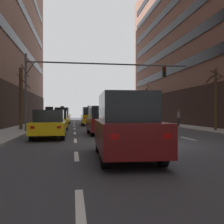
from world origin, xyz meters
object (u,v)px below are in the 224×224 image
taxi_driving_3 (50,124)px  taxi_driving_1 (89,116)px  car_driving_5 (126,126)px  street_tree_2 (21,98)px  car_driving_0 (101,120)px  street_tree_1 (147,104)px  taxi_driving_4 (62,116)px  car_driving_6 (113,116)px  street_tree_0 (215,97)px  traffic_signal_0 (84,77)px  pedestrian_0 (179,117)px  taxi_driving_2 (57,120)px

taxi_driving_3 → taxi_driving_1: bearing=76.9°
taxi_driving_3 → car_driving_5: (3.25, -7.27, 0.26)m
taxi_driving_1 → street_tree_2: bearing=-127.6°
car_driving_0 → taxi_driving_1: (-0.00, 12.49, 0.08)m
street_tree_1 → street_tree_2: street_tree_2 is taller
street_tree_1 → taxi_driving_4: bearing=-161.6°
car_driving_0 → taxi_driving_3: size_ratio=0.91×
taxi_driving_3 → car_driving_6: bearing=68.6°
car_driving_0 → street_tree_2: street_tree_2 is taller
street_tree_0 → street_tree_2: street_tree_2 is taller
car_driving_5 → street_tree_1: bearing=71.8°
taxi_driving_4 → car_driving_6: taxi_driving_4 is taller
car_driving_0 → traffic_signal_0: size_ratio=0.32×
car_driving_0 → taxi_driving_1: bearing=90.0°
taxi_driving_3 → traffic_signal_0: 6.19m
car_driving_0 → taxi_driving_4: bearing=102.2°
traffic_signal_0 → street_tree_2: (-5.25, 1.87, -1.61)m
taxi_driving_1 → taxi_driving_4: 4.61m
street_tree_2 → pedestrian_0: 15.50m
taxi_driving_4 → street_tree_0: 19.64m
car_driving_5 → street_tree_2: (-6.18, 13.61, 1.72)m
taxi_driving_2 → street_tree_0: bearing=-19.2°
traffic_signal_0 → taxi_driving_1: bearing=83.9°
taxi_driving_4 → street_tree_1: (12.86, 4.27, 1.80)m
street_tree_1 → street_tree_2: 22.21m
car_driving_5 → street_tree_1: size_ratio=0.83×
street_tree_2 → pedestrian_0: size_ratio=3.45×
taxi_driving_1 → street_tree_2: (-6.32, -8.20, 1.75)m
car_driving_5 → taxi_driving_3: bearing=114.0°
car_driving_5 → traffic_signal_0: (-0.93, 11.75, 3.33)m
street_tree_2 → taxi_driving_2: bearing=19.8°
pedestrian_0 → car_driving_6: bearing=125.7°
taxi_driving_3 → car_driving_6: car_driving_6 is taller
street_tree_1 → car_driving_5: bearing=-108.2°
taxi_driving_2 → taxi_driving_4: (0.00, 10.29, 0.25)m
street_tree_2 → taxi_driving_1: bearing=52.4°
taxi_driving_2 → car_driving_6: size_ratio=1.01×
car_driving_0 → taxi_driving_4: size_ratio=0.92×
car_driving_6 → traffic_signal_0: traffic_signal_0 is taller
traffic_signal_0 → pedestrian_0: 11.35m
taxi_driving_2 → taxi_driving_3: bearing=-90.0°
car_driving_0 → taxi_driving_4: taxi_driving_4 is taller
taxi_driving_1 → car_driving_6: bearing=34.4°
car_driving_5 → street_tree_0: 14.09m
car_driving_6 → taxi_driving_4: bearing=171.7°
taxi_driving_1 → taxi_driving_3: taxi_driving_1 is taller
taxi_driving_2 → street_tree_1: size_ratio=0.81×
taxi_driving_4 → pedestrian_0: (12.27, -8.91, 0.02)m
car_driving_6 → street_tree_0: size_ratio=0.92×
car_driving_0 → pedestrian_0: bearing=37.1°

